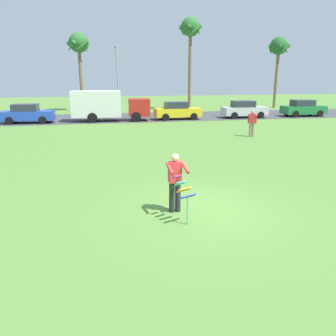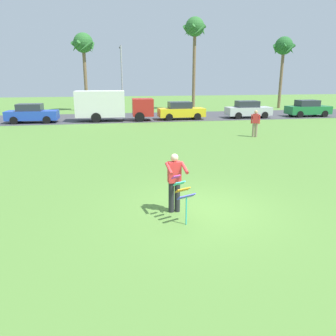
{
  "view_description": "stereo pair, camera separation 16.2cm",
  "coord_description": "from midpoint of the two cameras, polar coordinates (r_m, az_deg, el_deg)",
  "views": [
    {
      "loc": [
        -2.83,
        -8.88,
        3.81
      ],
      "look_at": [
        -0.83,
        1.03,
        1.05
      ],
      "focal_mm": 35.88,
      "sensor_mm": 36.0,
      "label": 1
    },
    {
      "loc": [
        -2.67,
        -8.91,
        3.81
      ],
      "look_at": [
        -0.83,
        1.03,
        1.05
      ],
      "focal_mm": 35.88,
      "sensor_mm": 36.0,
      "label": 2
    }
  ],
  "objects": [
    {
      "name": "ground_plane",
      "position": [
        10.06,
        5.39,
        -7.05
      ],
      "size": [
        120.0,
        120.0,
        0.0
      ],
      "primitive_type": "plane",
      "color": "#568438"
    },
    {
      "name": "road_strip",
      "position": [
        32.94,
        -6.61,
        8.54
      ],
      "size": [
        120.0,
        8.0,
        0.01
      ],
      "primitive_type": "cube",
      "color": "#424247",
      "rests_on": "ground"
    },
    {
      "name": "person_kite_flyer",
      "position": [
        9.54,
        0.73,
        -2.16
      ],
      "size": [
        0.56,
        0.67,
        1.73
      ],
      "color": "#26262B",
      "rests_on": "ground"
    },
    {
      "name": "kite_held",
      "position": [
        8.88,
        2.19,
        -4.08
      ],
      "size": [
        0.58,
        0.72,
        1.26
      ],
      "color": "#D83399",
      "rests_on": "ground"
    },
    {
      "name": "parked_car_blue",
      "position": [
        30.95,
        -22.92,
        8.46
      ],
      "size": [
        4.26,
        1.95,
        1.6
      ],
      "color": "#2347B7",
      "rests_on": "ground"
    },
    {
      "name": "parked_truck_red_cab",
      "position": [
        30.3,
        -10.62,
        10.48
      ],
      "size": [
        6.77,
        2.3,
        2.62
      ],
      "color": "#B2231E",
      "rests_on": "ground"
    },
    {
      "name": "parked_car_yellow",
      "position": [
        31.12,
        1.44,
        9.67
      ],
      "size": [
        4.23,
        1.89,
        1.6
      ],
      "color": "yellow",
      "rests_on": "ground"
    },
    {
      "name": "parked_car_silver",
      "position": [
        33.18,
        12.65,
        9.66
      ],
      "size": [
        4.22,
        1.87,
        1.6
      ],
      "color": "silver",
      "rests_on": "ground"
    },
    {
      "name": "parked_car_green",
      "position": [
        36.15,
        21.86,
        9.38
      ],
      "size": [
        4.22,
        1.87,
        1.6
      ],
      "color": "#1E7238",
      "rests_on": "ground"
    },
    {
      "name": "palm_tree_right_near",
      "position": [
        39.84,
        -15.03,
        19.37
      ],
      "size": [
        2.58,
        2.71,
        8.4
      ],
      "color": "brown",
      "rests_on": "ground"
    },
    {
      "name": "palm_tree_centre_far",
      "position": [
        40.29,
        3.71,
        22.11
      ],
      "size": [
        2.58,
        2.71,
        10.19
      ],
      "color": "brown",
      "rests_on": "ground"
    },
    {
      "name": "palm_tree_far_left",
      "position": [
        44.94,
        18.17,
        18.66
      ],
      "size": [
        2.58,
        2.71,
        8.43
      ],
      "color": "brown",
      "rests_on": "ground"
    },
    {
      "name": "streetlight_pole",
      "position": [
        37.91,
        -8.7,
        15.39
      ],
      "size": [
        0.24,
        1.65,
        7.0
      ],
      "color": "#9E9EA3",
      "rests_on": "ground"
    },
    {
      "name": "person_walker_near",
      "position": [
        22.59,
        13.89,
        7.52
      ],
      "size": [
        0.53,
        0.34,
        1.73
      ],
      "color": "gray",
      "rests_on": "ground"
    }
  ]
}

